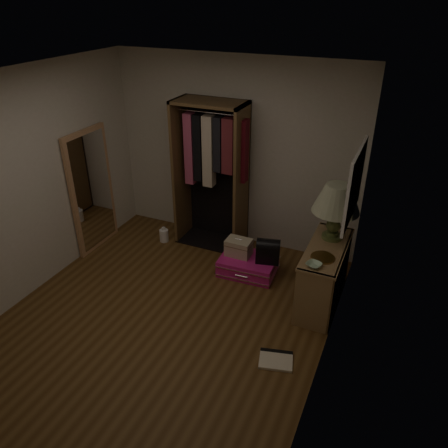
{
  "coord_description": "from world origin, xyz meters",
  "views": [
    {
      "loc": [
        2.16,
        -3.26,
        3.32
      ],
      "look_at": [
        0.3,
        0.95,
        0.8
      ],
      "focal_mm": 35.0,
      "sensor_mm": 36.0,
      "label": 1
    }
  ],
  "objects_px": {
    "floor_mirror": "(92,191)",
    "white_jug": "(164,235)",
    "train_case": "(239,247)",
    "open_wardrobe": "(213,162)",
    "black_bag": "(268,250)",
    "console_bookshelf": "(324,271)",
    "table_lamp": "(337,200)",
    "pink_suitcase": "(248,265)"
  },
  "relations": [
    {
      "from": "black_bag",
      "to": "train_case",
      "type": "bearing_deg",
      "value": 167.55
    },
    {
      "from": "pink_suitcase",
      "to": "black_bag",
      "type": "xyz_separation_m",
      "value": [
        0.25,
        0.03,
        0.28
      ]
    },
    {
      "from": "open_wardrobe",
      "to": "table_lamp",
      "type": "distance_m",
      "value": 1.84
    },
    {
      "from": "floor_mirror",
      "to": "pink_suitcase",
      "type": "xyz_separation_m",
      "value": [
        2.23,
        0.2,
        -0.74
      ]
    },
    {
      "from": "black_bag",
      "to": "table_lamp",
      "type": "distance_m",
      "value": 1.14
    },
    {
      "from": "floor_mirror",
      "to": "train_case",
      "type": "distance_m",
      "value": 2.16
    },
    {
      "from": "console_bookshelf",
      "to": "floor_mirror",
      "type": "bearing_deg",
      "value": -179.14
    },
    {
      "from": "pink_suitcase",
      "to": "train_case",
      "type": "xyz_separation_m",
      "value": [
        -0.15,
        0.03,
        0.22
      ]
    },
    {
      "from": "floor_mirror",
      "to": "open_wardrobe",
      "type": "bearing_deg",
      "value": 27.44
    },
    {
      "from": "console_bookshelf",
      "to": "table_lamp",
      "type": "relative_size",
      "value": 1.67
    },
    {
      "from": "console_bookshelf",
      "to": "train_case",
      "type": "relative_size",
      "value": 3.36
    },
    {
      "from": "console_bookshelf",
      "to": "floor_mirror",
      "type": "height_order",
      "value": "floor_mirror"
    },
    {
      "from": "table_lamp",
      "to": "pink_suitcase",
      "type": "bearing_deg",
      "value": -178.2
    },
    {
      "from": "pink_suitcase",
      "to": "white_jug",
      "type": "bearing_deg",
      "value": 166.88
    },
    {
      "from": "open_wardrobe",
      "to": "black_bag",
      "type": "distance_m",
      "value": 1.41
    },
    {
      "from": "floor_mirror",
      "to": "white_jug",
      "type": "relative_size",
      "value": 7.46
    },
    {
      "from": "floor_mirror",
      "to": "table_lamp",
      "type": "relative_size",
      "value": 2.54
    },
    {
      "from": "floor_mirror",
      "to": "white_jug",
      "type": "xyz_separation_m",
      "value": [
        0.81,
        0.45,
        -0.75
      ]
    },
    {
      "from": "console_bookshelf",
      "to": "white_jug",
      "type": "bearing_deg",
      "value": 170.48
    },
    {
      "from": "floor_mirror",
      "to": "black_bag",
      "type": "relative_size",
      "value": 5.16
    },
    {
      "from": "open_wardrobe",
      "to": "train_case",
      "type": "bearing_deg",
      "value": -41.84
    },
    {
      "from": "open_wardrobe",
      "to": "black_bag",
      "type": "xyz_separation_m",
      "value": [
        1.0,
        -0.54,
        -0.84
      ]
    },
    {
      "from": "open_wardrobe",
      "to": "table_lamp",
      "type": "xyz_separation_m",
      "value": [
        1.76,
        -0.54,
        0.02
      ]
    },
    {
      "from": "black_bag",
      "to": "white_jug",
      "type": "relative_size",
      "value": 1.45
    },
    {
      "from": "pink_suitcase",
      "to": "table_lamp",
      "type": "xyz_separation_m",
      "value": [
        1.01,
        0.03,
        1.13
      ]
    },
    {
      "from": "train_case",
      "to": "table_lamp",
      "type": "xyz_separation_m",
      "value": [
        1.15,
        0.01,
        0.9
      ]
    },
    {
      "from": "pink_suitcase",
      "to": "white_jug",
      "type": "distance_m",
      "value": 1.44
    },
    {
      "from": "console_bookshelf",
      "to": "white_jug",
      "type": "relative_size",
      "value": 4.91
    },
    {
      "from": "console_bookshelf",
      "to": "table_lamp",
      "type": "xyz_separation_m",
      "value": [
        0.0,
        0.18,
        0.85
      ]
    },
    {
      "from": "console_bookshelf",
      "to": "pink_suitcase",
      "type": "height_order",
      "value": "console_bookshelf"
    },
    {
      "from": "console_bookshelf",
      "to": "floor_mirror",
      "type": "distance_m",
      "value": 3.27
    },
    {
      "from": "open_wardrobe",
      "to": "table_lamp",
      "type": "relative_size",
      "value": 3.06
    },
    {
      "from": "console_bookshelf",
      "to": "black_bag",
      "type": "distance_m",
      "value": 0.77
    },
    {
      "from": "console_bookshelf",
      "to": "pink_suitcase",
      "type": "bearing_deg",
      "value": 171.38
    },
    {
      "from": "pink_suitcase",
      "to": "black_bag",
      "type": "height_order",
      "value": "black_bag"
    },
    {
      "from": "train_case",
      "to": "table_lamp",
      "type": "bearing_deg",
      "value": 0.95
    },
    {
      "from": "floor_mirror",
      "to": "white_jug",
      "type": "height_order",
      "value": "floor_mirror"
    },
    {
      "from": "train_case",
      "to": "open_wardrobe",
      "type": "bearing_deg",
      "value": 138.85
    },
    {
      "from": "train_case",
      "to": "pink_suitcase",
      "type": "bearing_deg",
      "value": -9.58
    },
    {
      "from": "pink_suitcase",
      "to": "console_bookshelf",
      "type": "bearing_deg",
      "value": -11.58
    },
    {
      "from": "pink_suitcase",
      "to": "open_wardrobe",
      "type": "bearing_deg",
      "value": 139.91
    },
    {
      "from": "floor_mirror",
      "to": "console_bookshelf",
      "type": "bearing_deg",
      "value": 0.86
    }
  ]
}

